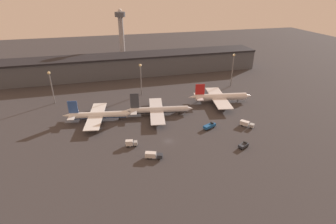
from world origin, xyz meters
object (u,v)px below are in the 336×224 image
object	(u,v)px
airplane_1	(158,110)
service_vehicle_0	(131,143)
service_vehicle_3	(153,155)
control_tower	(121,33)
airplane_2	(220,97)
airplane_0	(98,115)
service_vehicle_2	(244,145)
service_vehicle_1	(210,126)
service_vehicle_4	(247,124)

from	to	relation	value
airplane_1	service_vehicle_0	bearing A→B (deg)	-114.76
service_vehicle_3	control_tower	bearing A→B (deg)	108.67
airplane_2	control_tower	world-z (taller)	control_tower
airplane_0	control_tower	distance (m)	115.92
service_vehicle_0	service_vehicle_3	size ratio (longest dim) A/B	0.73
airplane_1	control_tower	xyz separation A→B (m)	(-7.95, 112.02, 24.97)
airplane_1	service_vehicle_0	size ratio (longest dim) A/B	7.00
service_vehicle_2	service_vehicle_3	bearing A→B (deg)	151.45
service_vehicle_0	service_vehicle_1	xyz separation A→B (m)	(41.71, 6.48, -0.36)
airplane_2	service_vehicle_4	world-z (taller)	airplane_2
service_vehicle_4	service_vehicle_3	bearing A→B (deg)	-115.32
service_vehicle_3	service_vehicle_4	size ratio (longest dim) A/B	1.11
service_vehicle_4	control_tower	distance (m)	148.32
airplane_1	service_vehicle_3	bearing A→B (deg)	-96.37
service_vehicle_0	service_vehicle_4	size ratio (longest dim) A/B	0.80
service_vehicle_1	airplane_0	bearing A→B (deg)	133.18
airplane_2	service_vehicle_2	xyz separation A→B (m)	(-11.20, -49.85, -2.41)
service_vehicle_1	service_vehicle_2	size ratio (longest dim) A/B	1.37
airplane_0	airplane_1	distance (m)	33.58
airplane_2	service_vehicle_3	distance (m)	71.16
service_vehicle_1	service_vehicle_4	size ratio (longest dim) A/B	1.08
airplane_1	control_tower	size ratio (longest dim) A/B	0.81
airplane_0	service_vehicle_4	bearing A→B (deg)	-10.15
airplane_0	service_vehicle_1	world-z (taller)	airplane_0
airplane_0	service_vehicle_4	world-z (taller)	airplane_0
service_vehicle_1	service_vehicle_4	world-z (taller)	service_vehicle_1
service_vehicle_2	service_vehicle_3	xyz separation A→B (m)	(-41.77, 2.38, 0.43)
service_vehicle_1	service_vehicle_0	bearing A→B (deg)	165.08
airplane_0	control_tower	size ratio (longest dim) A/B	0.78
airplane_1	airplane_2	xyz separation A→B (m)	(41.51, 7.18, 0.56)
service_vehicle_0	control_tower	xyz separation A→B (m)	(11.48, 140.53, 26.32)
airplane_2	service_vehicle_3	size ratio (longest dim) A/B	5.23
airplane_1	service_vehicle_4	distance (m)	48.82
airplane_1	service_vehicle_0	world-z (taller)	airplane_1
airplane_1	airplane_2	world-z (taller)	airplane_1
airplane_0	service_vehicle_2	xyz separation A→B (m)	(63.84, -44.41, -1.91)
service_vehicle_2	airplane_2	bearing A→B (deg)	52.05
service_vehicle_0	service_vehicle_3	world-z (taller)	service_vehicle_0
control_tower	service_vehicle_0	bearing A→B (deg)	-94.67
service_vehicle_1	control_tower	world-z (taller)	control_tower
service_vehicle_2	control_tower	world-z (taller)	control_tower
service_vehicle_3	control_tower	xyz separation A→B (m)	(3.52, 152.32, 26.39)
control_tower	airplane_2	bearing A→B (deg)	-64.75
service_vehicle_1	control_tower	bearing A→B (deg)	78.96
service_vehicle_2	control_tower	bearing A→B (deg)	78.60
service_vehicle_1	service_vehicle_3	distance (m)	38.37
airplane_0	service_vehicle_4	distance (m)	80.02
airplane_1	control_tower	distance (m)	115.05
airplane_0	service_vehicle_2	size ratio (longest dim) A/B	6.85
airplane_2	service_vehicle_4	xyz separation A→B (m)	(0.30, -32.36, -2.03)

